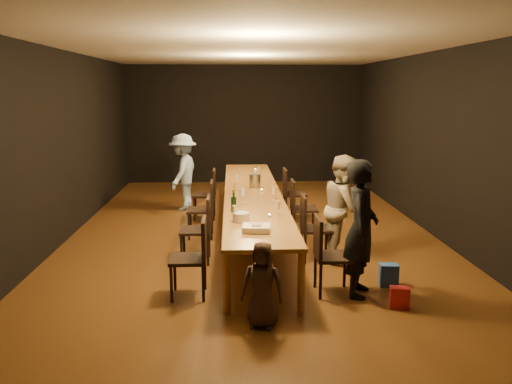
{
  "coord_description": "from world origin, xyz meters",
  "views": [
    {
      "loc": [
        -0.34,
        -7.93,
        2.37
      ],
      "look_at": [
        -0.0,
        -1.25,
        1.0
      ],
      "focal_mm": 35.0,
      "sensor_mm": 36.0,
      "label": 1
    }
  ],
  "objects_px": {
    "chair_left_1": "(195,230)",
    "chair_right_1": "(316,228)",
    "chair_right_3": "(295,193)",
    "woman_tan": "(344,208)",
    "table": "(252,195)",
    "chair_right_2": "(304,208)",
    "man_blue": "(183,172)",
    "ice_bucket": "(255,180)",
    "champagne_bottle": "(234,201)",
    "chair_right_0": "(334,256)",
    "child": "(262,285)",
    "chair_left_2": "(200,209)",
    "plate_stack": "(241,217)",
    "woman_birthday": "(361,228)",
    "chair_left_0": "(188,258)",
    "chair_left_3": "(204,194)",
    "birthday_cake": "(256,228)"
  },
  "relations": [
    {
      "from": "chair_left_1",
      "to": "chair_right_1",
      "type": "bearing_deg",
      "value": -90.0
    },
    {
      "from": "chair_right_3",
      "to": "woman_tan",
      "type": "height_order",
      "value": "woman_tan"
    },
    {
      "from": "table",
      "to": "chair_right_1",
      "type": "relative_size",
      "value": 6.45
    },
    {
      "from": "chair_right_2",
      "to": "man_blue",
      "type": "bearing_deg",
      "value": -132.5
    },
    {
      "from": "ice_bucket",
      "to": "champagne_bottle",
      "type": "bearing_deg",
      "value": -101.7
    },
    {
      "from": "man_blue",
      "to": "champagne_bottle",
      "type": "height_order",
      "value": "man_blue"
    },
    {
      "from": "woman_tan",
      "to": "chair_right_0",
      "type": "bearing_deg",
      "value": 175.09
    },
    {
      "from": "chair_right_2",
      "to": "child",
      "type": "xyz_separation_m",
      "value": [
        -0.89,
        -3.19,
        -0.02
      ]
    },
    {
      "from": "chair_left_2",
      "to": "champagne_bottle",
      "type": "xyz_separation_m",
      "value": [
        0.54,
        -1.35,
        0.44
      ]
    },
    {
      "from": "plate_stack",
      "to": "ice_bucket",
      "type": "xyz_separation_m",
      "value": [
        0.28,
        2.32,
        0.05
      ]
    },
    {
      "from": "chair_right_1",
      "to": "chair_left_1",
      "type": "relative_size",
      "value": 1.0
    },
    {
      "from": "chair_right_0",
      "to": "woman_tan",
      "type": "distance_m",
      "value": 1.28
    },
    {
      "from": "chair_right_0",
      "to": "chair_right_3",
      "type": "xyz_separation_m",
      "value": [
        0.0,
        3.6,
        0.0
      ]
    },
    {
      "from": "woman_birthday",
      "to": "woman_tan",
      "type": "bearing_deg",
      "value": 14.5
    },
    {
      "from": "chair_right_2",
      "to": "woman_tan",
      "type": "distance_m",
      "value": 1.3
    },
    {
      "from": "man_blue",
      "to": "plate_stack",
      "type": "height_order",
      "value": "man_blue"
    },
    {
      "from": "chair_left_1",
      "to": "plate_stack",
      "type": "height_order",
      "value": "chair_left_1"
    },
    {
      "from": "table",
      "to": "chair_left_1",
      "type": "distance_m",
      "value": 1.49
    },
    {
      "from": "table",
      "to": "man_blue",
      "type": "relative_size",
      "value": 3.94
    },
    {
      "from": "chair_left_0",
      "to": "chair_left_1",
      "type": "height_order",
      "value": "same"
    },
    {
      "from": "child",
      "to": "champagne_bottle",
      "type": "relative_size",
      "value": 2.9
    },
    {
      "from": "man_blue",
      "to": "chair_right_2",
      "type": "bearing_deg",
      "value": 61.66
    },
    {
      "from": "chair_left_2",
      "to": "woman_birthday",
      "type": "xyz_separation_m",
      "value": [
        2.0,
        -2.44,
        0.34
      ]
    },
    {
      "from": "chair_right_1",
      "to": "chair_right_2",
      "type": "xyz_separation_m",
      "value": [
        0.0,
        1.2,
        0.0
      ]
    },
    {
      "from": "chair_left_3",
      "to": "woman_tan",
      "type": "height_order",
      "value": "woman_tan"
    },
    {
      "from": "plate_stack",
      "to": "chair_left_0",
      "type": "bearing_deg",
      "value": -139.93
    },
    {
      "from": "chair_right_2",
      "to": "plate_stack",
      "type": "distance_m",
      "value": 2.19
    },
    {
      "from": "ice_bucket",
      "to": "chair_right_0",
      "type": "bearing_deg",
      "value": -74.51
    },
    {
      "from": "ice_bucket",
      "to": "chair_right_2",
      "type": "bearing_deg",
      "value": -29.58
    },
    {
      "from": "chair_right_1",
      "to": "woman_tan",
      "type": "relative_size",
      "value": 0.62
    },
    {
      "from": "chair_left_1",
      "to": "chair_left_3",
      "type": "xyz_separation_m",
      "value": [
        0.0,
        2.4,
        0.0
      ]
    },
    {
      "from": "chair_left_1",
      "to": "woman_birthday",
      "type": "height_order",
      "value": "woman_birthday"
    },
    {
      "from": "chair_left_3",
      "to": "woman_birthday",
      "type": "relative_size",
      "value": 0.58
    },
    {
      "from": "champagne_bottle",
      "to": "chair_left_1",
      "type": "bearing_deg",
      "value": 164.69
    },
    {
      "from": "chair_left_2",
      "to": "woman_birthday",
      "type": "height_order",
      "value": "woman_birthday"
    },
    {
      "from": "chair_left_2",
      "to": "chair_left_3",
      "type": "distance_m",
      "value": 1.2
    },
    {
      "from": "chair_left_0",
      "to": "chair_left_1",
      "type": "xyz_separation_m",
      "value": [
        0.0,
        1.2,
        0.0
      ]
    },
    {
      "from": "chair_left_1",
      "to": "woman_birthday",
      "type": "xyz_separation_m",
      "value": [
        2.0,
        -1.24,
        0.34
      ]
    },
    {
      "from": "woman_birthday",
      "to": "ice_bucket",
      "type": "bearing_deg",
      "value": 38.8
    },
    {
      "from": "man_blue",
      "to": "ice_bucket",
      "type": "relative_size",
      "value": 7.21
    },
    {
      "from": "plate_stack",
      "to": "ice_bucket",
      "type": "distance_m",
      "value": 2.34
    },
    {
      "from": "champagne_bottle",
      "to": "man_blue",
      "type": "bearing_deg",
      "value": 106.65
    },
    {
      "from": "man_blue",
      "to": "champagne_bottle",
      "type": "xyz_separation_m",
      "value": [
        0.99,
        -3.32,
        0.14
      ]
    },
    {
      "from": "chair_right_2",
      "to": "birthday_cake",
      "type": "xyz_separation_m",
      "value": [
        -0.91,
        -2.32,
        0.32
      ]
    },
    {
      "from": "chair_right_0",
      "to": "ice_bucket",
      "type": "xyz_separation_m",
      "value": [
        -0.79,
        2.85,
        0.39
      ]
    },
    {
      "from": "table",
      "to": "chair_left_1",
      "type": "xyz_separation_m",
      "value": [
        -0.85,
        -1.2,
        -0.24
      ]
    },
    {
      "from": "woman_tan",
      "to": "chair_left_1",
      "type": "bearing_deg",
      "value": 102.53
    },
    {
      "from": "chair_right_3",
      "to": "woman_birthday",
      "type": "relative_size",
      "value": 0.58
    },
    {
      "from": "chair_right_2",
      "to": "child",
      "type": "distance_m",
      "value": 3.31
    },
    {
      "from": "woman_tan",
      "to": "man_blue",
      "type": "height_order",
      "value": "man_blue"
    }
  ]
}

